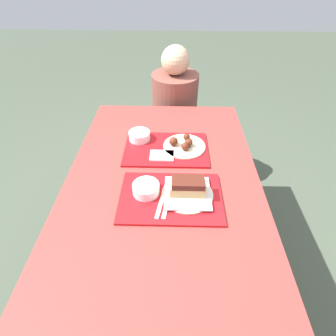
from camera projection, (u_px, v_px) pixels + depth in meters
The scene contains 14 objects.
ground_plane at pixel (164, 260), 1.75m from camera, with size 12.00×12.00×0.00m, color #424C3D.
picnic_table at pixel (163, 191), 1.32m from camera, with size 0.91×1.40×0.76m.
picnic_bench_far at pixel (168, 136), 2.20m from camera, with size 0.87×0.28×0.43m.
tray_near at pixel (171, 197), 1.13m from camera, with size 0.44×0.30×0.01m.
tray_far at pixel (166, 149), 1.40m from camera, with size 0.44×0.30×0.01m.
bowl_coleslaw_near at pixel (146, 188), 1.13m from camera, with size 0.12×0.12×0.05m.
brisket_sandwich_plate at pixel (188, 190), 1.12m from camera, with size 0.22×0.22×0.09m.
plastic_fork_near at pixel (162, 203), 1.10m from camera, with size 0.04×0.17×0.00m.
plastic_knife_near at pixel (167, 203), 1.10m from camera, with size 0.04×0.17×0.00m.
condiment_packet at pixel (171, 185), 1.18m from camera, with size 0.04×0.03×0.01m.
bowl_coleslaw_far at pixel (139, 135), 1.44m from camera, with size 0.12×0.12×0.05m.
wings_plate_far at pixel (183, 144), 1.40m from camera, with size 0.22×0.22×0.06m.
napkin_far at pixel (162, 156), 1.34m from camera, with size 0.12×0.09×0.01m.
person_seated_across at pixel (175, 99), 1.98m from camera, with size 0.34×0.34×0.66m.
Camera 1 is at (0.05, -0.92, 1.60)m, focal length 28.00 mm.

